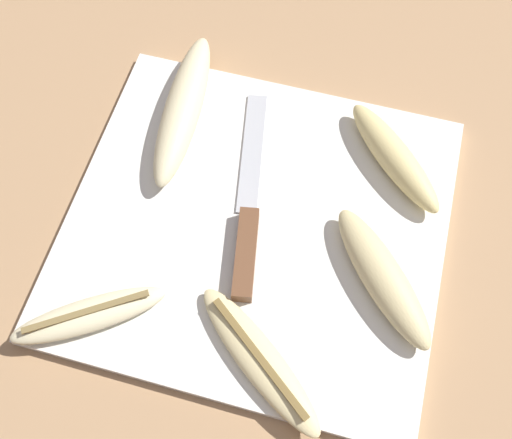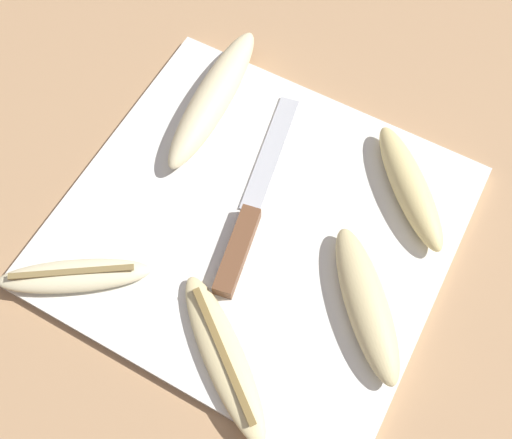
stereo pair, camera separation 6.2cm
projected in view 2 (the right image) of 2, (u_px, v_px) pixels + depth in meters
ground_plane at (256, 228)px, 0.64m from camera, size 4.00×4.00×0.00m
cutting_board at (256, 226)px, 0.63m from camera, size 0.39×0.37×0.01m
knife at (243, 226)px, 0.62m from camera, size 0.07×0.25×0.02m
banana_cream_curved at (213, 97)px, 0.67m from camera, size 0.06×0.21×0.04m
banana_ripe_center at (224, 356)px, 0.56m from camera, size 0.16×0.13×0.02m
banana_golden_short at (410, 187)px, 0.63m from camera, size 0.13×0.13×0.03m
banana_mellow_near at (366, 303)px, 0.57m from camera, size 0.14×0.15×0.03m
banana_pale_long at (74, 276)px, 0.59m from camera, size 0.15×0.11×0.02m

